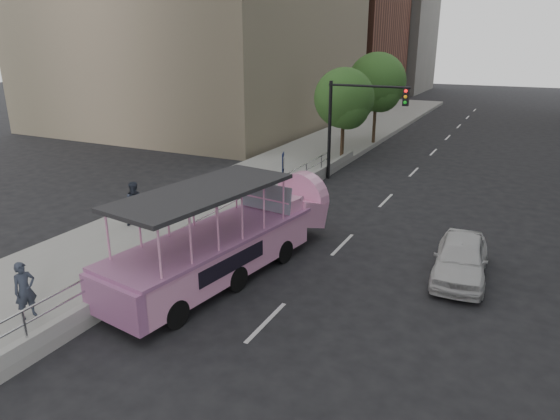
% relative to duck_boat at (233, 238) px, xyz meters
% --- Properties ---
extents(ground, '(160.00, 160.00, 0.00)m').
position_rel_duck_boat_xyz_m(ground, '(1.47, -0.37, -1.14)').
color(ground, black).
extents(sidewalk, '(5.50, 80.00, 0.30)m').
position_rel_duck_boat_xyz_m(sidewalk, '(-4.28, 9.63, -0.99)').
color(sidewalk, gray).
rests_on(sidewalk, ground).
extents(kerb_wall, '(0.24, 30.00, 0.36)m').
position_rel_duck_boat_xyz_m(kerb_wall, '(-1.65, 1.63, -0.66)').
color(kerb_wall, '#9D9D98').
rests_on(kerb_wall, sidewalk).
extents(guardrail, '(0.07, 22.00, 0.71)m').
position_rel_duck_boat_xyz_m(guardrail, '(-1.65, 1.63, 0.01)').
color(guardrail, silver).
rests_on(guardrail, kerb_wall).
extents(duck_boat, '(3.53, 9.44, 3.06)m').
position_rel_duck_boat_xyz_m(duck_boat, '(0.00, 0.00, 0.00)').
color(duck_boat, black).
rests_on(duck_boat, ground).
extents(car, '(1.83, 4.01, 1.33)m').
position_rel_duck_boat_xyz_m(car, '(6.70, 2.74, -0.47)').
color(car, silver).
rests_on(car, ground).
extents(pedestrian_near, '(0.49, 0.63, 1.54)m').
position_rel_duck_boat_xyz_m(pedestrian_near, '(-2.98, -5.32, -0.07)').
color(pedestrian_near, '#292F3C').
rests_on(pedestrian_near, sidewalk).
extents(pedestrian_mid, '(1.05, 1.07, 1.74)m').
position_rel_duck_boat_xyz_m(pedestrian_mid, '(-5.17, 1.26, 0.03)').
color(pedestrian_mid, '#292F3C').
rests_on(pedestrian_mid, sidewalk).
extents(parking_sign, '(0.20, 0.55, 2.56)m').
position_rel_duck_boat_xyz_m(parking_sign, '(-1.33, 6.35, 0.49)').
color(parking_sign, black).
rests_on(parking_sign, ground).
extents(traffic_signal, '(4.20, 0.32, 5.20)m').
position_rel_duck_boat_xyz_m(traffic_signal, '(-0.23, 12.13, 2.36)').
color(traffic_signal, black).
rests_on(traffic_signal, ground).
extents(street_tree_near, '(3.52, 3.52, 5.72)m').
position_rel_duck_boat_xyz_m(street_tree_near, '(-1.83, 15.56, 2.68)').
color(street_tree_near, '#3B2A1B').
rests_on(street_tree_near, ground).
extents(street_tree_far, '(3.97, 3.97, 6.45)m').
position_rel_duck_boat_xyz_m(street_tree_far, '(-1.63, 21.56, 3.17)').
color(street_tree_far, '#3B2A1B').
rests_on(street_tree_far, ground).
extents(midrise_stone_b, '(16.00, 14.00, 20.00)m').
position_rel_duck_boat_xyz_m(midrise_stone_b, '(-14.53, 63.63, 8.86)').
color(midrise_stone_b, slate).
rests_on(midrise_stone_b, ground).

